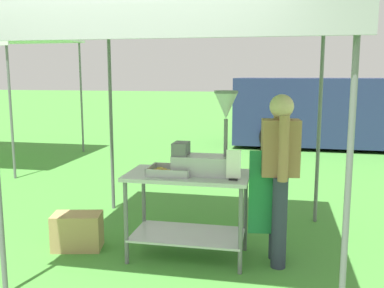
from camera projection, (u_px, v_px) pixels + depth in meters
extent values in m
plane|color=#478E38|center=(224.00, 160.00, 9.13)|extent=(70.00, 70.00, 0.00)
cylinder|color=slate|center=(349.00, 175.00, 2.88)|extent=(0.04, 0.04, 2.26)
cylinder|color=slate|center=(111.00, 125.00, 5.68)|extent=(0.04, 0.04, 2.26)
cylinder|color=slate|center=(319.00, 130.00, 5.17)|extent=(0.04, 0.04, 2.26)
cube|color=#939399|center=(191.00, 21.00, 4.09)|extent=(2.82, 2.57, 0.05)
cube|color=#939399|center=(152.00, 20.00, 2.88)|extent=(2.82, 0.02, 0.24)
cube|color=#B7B7BC|center=(188.00, 175.00, 4.18)|extent=(1.18, 0.65, 0.04)
cube|color=#B7B7BC|center=(188.00, 234.00, 4.28)|extent=(1.08, 0.59, 0.02)
cylinder|color=slate|center=(126.00, 223.00, 4.09)|extent=(0.04, 0.04, 0.81)
cylinder|color=slate|center=(240.00, 231.00, 3.88)|extent=(0.04, 0.04, 0.81)
cylinder|color=slate|center=(144.00, 206.00, 4.62)|extent=(0.04, 0.04, 0.81)
cylinder|color=slate|center=(245.00, 212.00, 4.41)|extent=(0.04, 0.04, 0.81)
cube|color=#B7B7BC|center=(171.00, 173.00, 4.17)|extent=(0.41, 0.33, 0.01)
cube|color=#B7B7BC|center=(166.00, 173.00, 4.00)|extent=(0.41, 0.01, 0.06)
cube|color=#B7B7BC|center=(175.00, 166.00, 4.31)|extent=(0.41, 0.01, 0.06)
cube|color=#B7B7BC|center=(151.00, 169.00, 4.20)|extent=(0.01, 0.33, 0.06)
cube|color=#B7B7BC|center=(191.00, 171.00, 4.12)|extent=(0.01, 0.33, 0.06)
torus|color=#EAB251|center=(168.00, 174.00, 4.07)|extent=(0.10, 0.10, 0.02)
torus|color=#EAB251|center=(181.00, 170.00, 4.23)|extent=(0.09, 0.09, 0.02)
torus|color=#EAB251|center=(175.00, 172.00, 4.12)|extent=(0.09, 0.09, 0.02)
torus|color=#EAB251|center=(160.00, 169.00, 4.29)|extent=(0.09, 0.09, 0.02)
torus|color=#EAB251|center=(160.00, 172.00, 4.14)|extent=(0.10, 0.10, 0.02)
torus|color=#EAB251|center=(154.00, 173.00, 4.12)|extent=(0.08, 0.08, 0.02)
torus|color=#EAB251|center=(183.00, 174.00, 4.07)|extent=(0.10, 0.10, 0.02)
torus|color=#EAB251|center=(186.00, 172.00, 4.15)|extent=(0.09, 0.09, 0.02)
torus|color=#EAB251|center=(157.00, 170.00, 4.23)|extent=(0.10, 0.10, 0.02)
torus|color=#EAB251|center=(164.00, 170.00, 4.24)|extent=(0.10, 0.10, 0.02)
torus|color=#EAB251|center=(168.00, 171.00, 4.18)|extent=(0.10, 0.10, 0.02)
cube|color=#B7B7BC|center=(202.00, 165.00, 4.15)|extent=(0.56, 0.28, 0.18)
cube|color=slate|center=(181.00, 149.00, 4.16)|extent=(0.14, 0.22, 0.12)
cylinder|color=slate|center=(226.00, 138.00, 4.06)|extent=(0.04, 0.04, 0.36)
cone|color=#B7B7BC|center=(226.00, 106.00, 4.01)|extent=(0.21, 0.21, 0.24)
cylinder|color=slate|center=(226.00, 92.00, 3.99)|extent=(0.22, 0.22, 0.02)
cube|color=black|center=(233.00, 179.00, 3.93)|extent=(0.08, 0.05, 0.02)
cube|color=white|center=(234.00, 164.00, 3.90)|extent=(0.13, 0.02, 0.26)
cylinder|color=#2D3347|center=(279.00, 223.00, 4.01)|extent=(0.14, 0.14, 0.86)
cylinder|color=#2D3347|center=(277.00, 216.00, 4.21)|extent=(0.14, 0.14, 0.86)
cube|color=#9E704C|center=(280.00, 148.00, 4.00)|extent=(0.36, 0.26, 0.52)
cube|color=#237F47|center=(266.00, 193.00, 4.08)|extent=(0.32, 0.06, 0.80)
cylinder|color=#9E704C|center=(284.00, 149.00, 3.78)|extent=(0.10, 0.10, 0.58)
cylinder|color=#9E704C|center=(278.00, 141.00, 4.21)|extent=(0.10, 0.10, 0.58)
sphere|color=#DBB28E|center=(282.00, 106.00, 3.94)|extent=(0.22, 0.22, 0.22)
cube|color=tan|center=(77.00, 231.00, 4.48)|extent=(0.54, 0.39, 0.37)
cube|color=navy|center=(343.00, 111.00, 10.65)|extent=(5.22, 2.00, 1.60)
cube|color=#1E2833|center=(260.00, 94.00, 11.02)|extent=(0.13, 1.62, 0.70)
cylinder|color=black|center=(274.00, 136.00, 10.19)|extent=(0.68, 0.25, 0.68)
cylinder|color=black|center=(276.00, 127.00, 11.98)|extent=(0.68, 0.25, 0.68)
cylinder|color=slate|center=(11.00, 107.00, 7.34)|extent=(0.04, 0.04, 2.48)
cylinder|color=slate|center=(81.00, 98.00, 9.94)|extent=(0.04, 0.04, 2.48)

